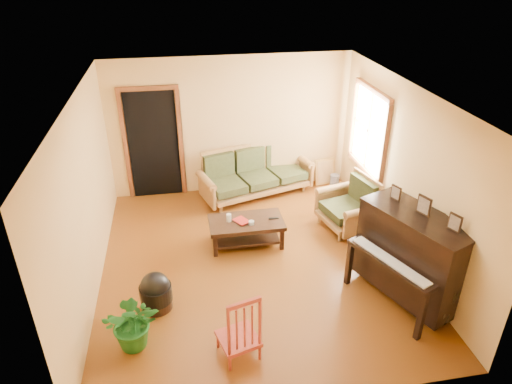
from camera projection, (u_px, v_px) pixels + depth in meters
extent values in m
plane|color=#582B0B|center=(254.00, 262.00, 6.96)|extent=(5.00, 5.00, 0.00)
cube|color=black|center=(154.00, 145.00, 8.41)|extent=(1.08, 0.16, 2.05)
cube|color=white|center=(369.00, 131.00, 7.72)|extent=(0.12, 1.36, 1.46)
cube|color=olive|center=(257.00, 173.00, 8.67)|extent=(2.30, 1.47, 0.91)
cube|color=black|center=(246.00, 232.00, 7.30)|extent=(1.18, 0.64, 0.43)
cube|color=olive|center=(347.00, 204.00, 7.62)|extent=(1.07, 1.10, 0.91)
cube|color=black|center=(411.00, 257.00, 5.98)|extent=(1.35, 1.68, 1.29)
cylinder|color=black|center=(156.00, 295.00, 5.99)|extent=(0.50, 0.50, 0.40)
cube|color=maroon|center=(238.00, 323.00, 5.17)|extent=(0.55, 0.57, 0.93)
cube|color=#B1843B|center=(325.00, 171.00, 9.14)|extent=(0.43, 0.16, 0.57)
cylinder|color=#324C97|center=(335.00, 180.00, 9.17)|extent=(0.21, 0.21, 0.23)
imported|color=#19581A|center=(134.00, 322.00, 5.34)|extent=(0.67, 0.58, 0.71)
imported|color=#A11D15|center=(237.00, 223.00, 7.12)|extent=(0.28, 0.31, 0.02)
cylinder|color=silver|center=(229.00, 218.00, 7.16)|extent=(0.09, 0.09, 0.13)
cylinder|color=silver|center=(251.00, 223.00, 7.09)|extent=(0.12, 0.12, 0.06)
cube|color=black|center=(274.00, 218.00, 7.26)|extent=(0.16, 0.05, 0.02)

